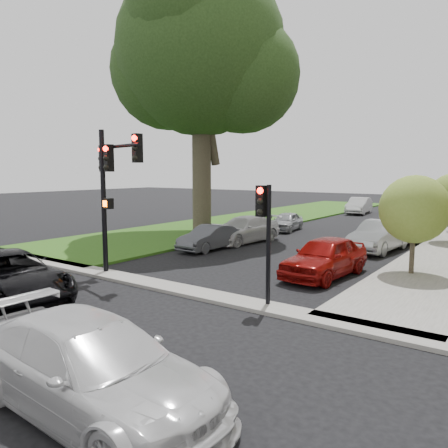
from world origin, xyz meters
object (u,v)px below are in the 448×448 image
Objects in this scene: car_parked_2 at (404,227)px; car_parked_5 at (210,238)px; eucalyptus at (200,51)px; car_parked_7 at (286,221)px; small_tree_a at (414,209)px; car_parked_0 at (325,257)px; car_parked_9 at (359,206)px; car_parked_6 at (243,230)px; traffic_signal_secondary at (265,222)px; car_cross_far at (91,366)px; car_cross_near at (8,277)px; car_parked_1 at (379,236)px; traffic_signal_main at (111,176)px; car_parked_3 at (425,217)px.

car_parked_5 is at bearing -126.40° from car_parked_2.
eucalyptus is 4.47× the size of car_parked_7.
small_tree_a is 10.07m from car_parked_5.
car_parked_0 is 0.98× the size of car_parked_9.
car_parked_0 reaches higher than car_parked_9.
car_parked_0 is 8.69m from car_parked_6.
car_parked_9 is at bearing 103.54° from traffic_signal_secondary.
eucalyptus reaches higher than car_parked_2.
car_cross_far is 1.15× the size of car_parked_9.
car_cross_far reaches higher than car_parked_6.
eucalyptus is 18.15m from traffic_signal_secondary.
eucalyptus is 3.20× the size of car_parked_2.
car_cross_far is at bearing -57.95° from car_parked_6.
car_cross_near is 1.22× the size of car_parked_0.
car_parked_7 is at bearing 100.02° from car_parked_6.
car_parked_7 is at bearing 156.12° from car_parked_1.
car_parked_0 is 0.90× the size of car_parked_6.
car_parked_1 is at bearing -89.68° from car_parked_2.
traffic_signal_main is at bearing 49.27° from car_cross_far.
car_cross_far is at bearing -97.57° from car_parked_3.
small_tree_a is at bearing -17.22° from eucalyptus.
small_tree_a is 0.90× the size of car_parked_3.
car_cross_far reaches higher than car_parked_9.
car_parked_2 is at bearing 66.44° from traffic_signal_main.
car_cross_near reaches higher than car_parked_1.
car_parked_5 is at bearing 31.64° from car_cross_far.
traffic_signal_main reaches higher than car_parked_1.
car_cross_near is at bearing -131.07° from small_tree_a.
car_parked_7 is (-7.54, -0.62, -0.09)m from car_parked_2.
car_parked_5 reaches higher than car_parked_7.
eucalyptus is 3.55× the size of car_parked_9.
car_cross_near is 10.87m from car_parked_5.
car_parked_5 is (-7.18, 6.67, -1.93)m from traffic_signal_secondary.
traffic_signal_main is 5.27m from car_cross_near.
traffic_signal_secondary is at bearing -89.30° from car_parked_2.
car_parked_1 is (6.92, 15.61, -0.00)m from car_cross_near.
car_parked_3 is (-0.05, 11.43, -0.03)m from car_parked_1.
eucalyptus is 4.28× the size of small_tree_a.
eucalyptus reaches higher than traffic_signal_main.
eucalyptus reaches higher than car_parked_9.
car_parked_9 is (-7.35, 7.50, 0.03)m from car_parked_3.
car_cross_far is at bearing -87.77° from car_parked_2.
car_parked_2 is (0.19, 11.55, -0.06)m from car_parked_0.
traffic_signal_secondary reaches higher than car_parked_7.
eucalyptus is 16.54m from car_parked_2.
eucalyptus reaches higher than traffic_signal_secondary.
car_parked_1 is (6.95, 11.37, -3.12)m from traffic_signal_main.
eucalyptus is at bearing 169.19° from car_parked_6.
car_parked_3 reaches higher than car_parked_2.
car_parked_0 is at bearing -89.60° from car_parked_2.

